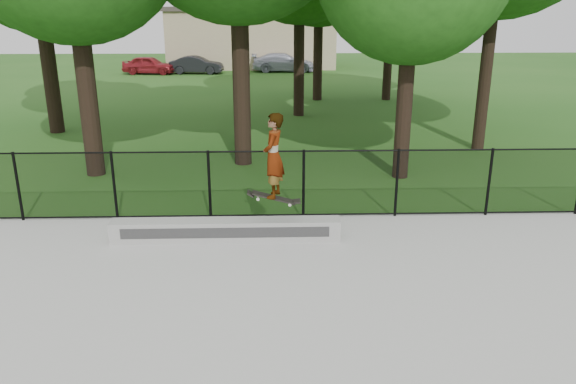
% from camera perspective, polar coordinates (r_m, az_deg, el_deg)
% --- Properties ---
extents(grind_ledge, '(4.44, 0.40, 0.41)m').
position_cam_1_polar(grind_ledge, '(11.01, -6.32, -3.85)').
color(grind_ledge, '#999A95').
rests_on(grind_ledge, concrete_slab).
extents(car_a, '(3.65, 1.89, 1.20)m').
position_cam_1_polar(car_a, '(39.63, -13.92, 12.41)').
color(car_a, maroon).
rests_on(car_a, ground).
extents(car_b, '(3.29, 1.50, 1.16)m').
position_cam_1_polar(car_b, '(39.21, -9.27, 12.62)').
color(car_b, black).
rests_on(car_b, ground).
extents(car_c, '(4.01, 1.79, 1.26)m').
position_cam_1_polar(car_c, '(39.92, -0.46, 13.03)').
color(car_c, '#A3A5B9').
rests_on(car_c, ground).
extents(skater_airborne, '(0.82, 0.66, 1.79)m').
position_cam_1_polar(skater_airborne, '(10.44, -1.49, 3.51)').
color(skater_airborne, black).
rests_on(skater_airborne, ground).
extents(chainlink_fence, '(16.06, 0.06, 1.50)m').
position_cam_1_polar(chainlink_fence, '(11.94, 1.59, 0.83)').
color(chainlink_fence, black).
rests_on(chainlink_fence, concrete_slab).
extents(distant_building, '(12.40, 6.40, 4.30)m').
position_cam_1_polar(distant_building, '(43.54, -3.67, 15.47)').
color(distant_building, tan).
rests_on(distant_building, ground).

